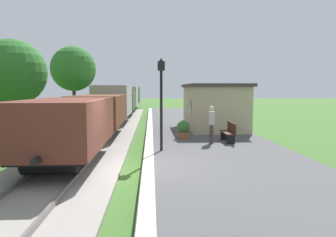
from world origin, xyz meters
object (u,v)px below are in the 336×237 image
(freight_train, at_px, (119,102))
(station_hut, at_px, (214,106))
(potted_planter, at_px, (183,129))
(tree_field_left, at_px, (73,69))
(bench_down_platform, at_px, (198,115))
(bench_near_hut, at_px, (229,132))
(lamp_post_near, at_px, (161,87))
(tree_trackside_far, at_px, (13,72))
(person_waiting, at_px, (211,123))

(freight_train, distance_m, station_hut, 11.29)
(freight_train, relative_size, potted_planter, 42.79)
(tree_field_left, bearing_deg, bench_down_platform, -15.02)
(bench_near_hut, xyz_separation_m, lamp_post_near, (-3.25, -1.91, 2.08))
(potted_planter, height_order, tree_trackside_far, tree_trackside_far)
(bench_down_platform, distance_m, potted_planter, 8.84)
(person_waiting, relative_size, lamp_post_near, 0.46)
(freight_train, relative_size, person_waiting, 22.92)
(tree_trackside_far, height_order, tree_field_left, tree_field_left)
(potted_planter, xyz_separation_m, lamp_post_near, (-1.20, -3.00, 2.08))
(bench_down_platform, bearing_deg, lamp_post_near, -105.64)
(bench_down_platform, relative_size, tree_field_left, 0.24)
(freight_train, bearing_deg, tree_field_left, -157.05)
(station_hut, height_order, lamp_post_near, lamp_post_near)
(person_waiting, height_order, tree_field_left, tree_field_left)
(bench_near_hut, bearing_deg, tree_field_left, 129.26)
(station_hut, bearing_deg, person_waiting, -102.37)
(bench_near_hut, relative_size, tree_trackside_far, 0.26)
(freight_train, relative_size, bench_near_hut, 26.13)
(bench_near_hut, xyz_separation_m, tree_field_left, (-10.15, 12.42, 3.68))
(station_hut, distance_m, bench_down_platform, 4.86)
(lamp_post_near, distance_m, tree_field_left, 15.99)
(bench_near_hut, relative_size, potted_planter, 1.64)
(bench_near_hut, height_order, potted_planter, potted_planter)
(potted_planter, xyz_separation_m, tree_trackside_far, (-9.78, 3.64, 2.98))
(lamp_post_near, height_order, tree_trackside_far, tree_trackside_far)
(bench_near_hut, distance_m, person_waiting, 1.08)
(bench_down_platform, xyz_separation_m, tree_trackside_far, (-11.82, -4.96, 2.98))
(bench_near_hut, distance_m, tree_trackside_far, 13.08)
(bench_down_platform, bearing_deg, station_hut, -87.02)
(station_hut, bearing_deg, tree_trackside_far, -179.06)
(lamp_post_near, bearing_deg, bench_near_hut, 30.46)
(freight_train, xyz_separation_m, potted_planter, (4.51, -12.85, -0.83))
(tree_trackside_far, bearing_deg, potted_planter, -20.41)
(potted_planter, bearing_deg, freight_train, 109.33)
(person_waiting, bearing_deg, bench_near_hut, -155.41)
(potted_planter, bearing_deg, bench_near_hut, -28.10)
(station_hut, relative_size, bench_near_hut, 3.87)
(person_waiting, distance_m, potted_planter, 1.89)
(person_waiting, height_order, lamp_post_near, lamp_post_near)
(potted_planter, height_order, lamp_post_near, lamp_post_near)
(person_waiting, relative_size, potted_planter, 1.87)
(freight_train, height_order, person_waiting, freight_train)
(bench_near_hut, bearing_deg, freight_train, 115.17)
(bench_near_hut, xyz_separation_m, potted_planter, (-2.04, 1.09, 0.00))
(bench_near_hut, bearing_deg, potted_planter, 151.90)
(freight_train, height_order, station_hut, station_hut)
(bench_near_hut, distance_m, tree_field_left, 16.46)
(freight_train, distance_m, bench_near_hut, 15.43)
(person_waiting, xyz_separation_m, lamp_post_near, (-2.34, -1.56, 1.62))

